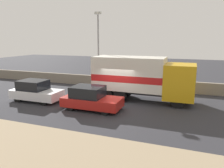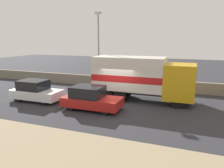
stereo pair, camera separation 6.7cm
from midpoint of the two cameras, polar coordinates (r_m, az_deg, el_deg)
The scene contains 7 objects.
ground_plane at distance 15.42m, azimuth 0.21°, elevation -5.90°, with size 80.00×80.00×0.00m, color #2D2D33.
dirt_shoulder_foreground at distance 9.80m, azimuth -14.52°, elevation -17.03°, with size 60.00×4.31×0.04m.
stone_wall_backdrop at distance 20.83m, azimuth 5.96°, elevation 0.16°, with size 60.00×0.35×1.02m.
street_lamp at distance 20.49m, azimuth -3.44°, elevation 10.05°, with size 0.56×0.28×7.04m.
box_truck at distance 16.66m, azimuth 7.65°, elevation 1.93°, with size 7.51×2.43×3.33m.
car_hatchback at distance 14.74m, azimuth -5.46°, elevation -3.75°, with size 3.97×1.81×1.56m.
car_sedan_second at distance 17.59m, azimuth -19.17°, elevation -1.75°, with size 3.85×1.74×1.60m.
Camera 2 is at (5.15, -13.76, 4.68)m, focal length 35.00 mm.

